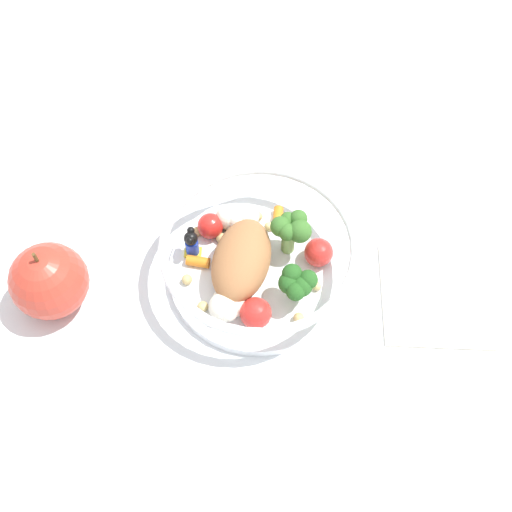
{
  "coord_description": "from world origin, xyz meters",
  "views": [
    {
      "loc": [
        0.29,
        0.11,
        0.57
      ],
      "look_at": [
        -0.02,
        -0.0,
        0.03
      ],
      "focal_mm": 43.08,
      "sensor_mm": 36.0,
      "label": 1
    }
  ],
  "objects": [
    {
      "name": "food_container",
      "position": [
        -0.01,
        -0.01,
        0.03
      ],
      "size": [
        0.2,
        0.2,
        0.07
      ],
      "color": "white",
      "rests_on": "ground_plane"
    },
    {
      "name": "ground_plane",
      "position": [
        0.0,
        0.0,
        0.0
      ],
      "size": [
        2.4,
        2.4,
        0.0
      ],
      "primitive_type": "plane",
      "color": "white"
    },
    {
      "name": "loose_apple",
      "position": [
        0.08,
        -0.19,
        0.04
      ],
      "size": [
        0.08,
        0.08,
        0.09
      ],
      "color": "#BC3828",
      "rests_on": "ground_plane"
    },
    {
      "name": "folded_napkin",
      "position": [
        -0.05,
        0.18,
        0.0
      ],
      "size": [
        0.15,
        0.14,
        0.01
      ],
      "primitive_type": "cube",
      "rotation": [
        0.0,
        0.0,
        0.29
      ],
      "color": "silver",
      "rests_on": "ground_plane"
    }
  ]
}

